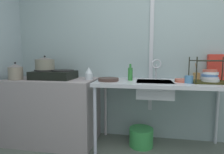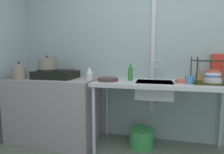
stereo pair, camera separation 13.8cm
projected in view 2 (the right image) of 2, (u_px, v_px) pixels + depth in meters
The scene contains 18 objects.
wall_back at pixel (164, 42), 2.28m from camera, with size 4.87×0.10×2.58m, color #8CA1A3.
wall_metal_strip at pixel (153, 32), 2.24m from camera, with size 0.05×0.01×2.06m, color #B6BAC4.
counter_concrete at pixel (55, 109), 2.35m from camera, with size 1.13×0.63×0.82m, color gray.
counter_sink at pixel (161, 87), 1.99m from camera, with size 1.52×0.63×0.82m.
stove at pixel (56, 74), 2.29m from camera, with size 0.51×0.38×0.12m.
pot_on_left_burner at pixel (47, 63), 2.31m from camera, with size 0.24×0.24×0.18m.
pot_beside_stove at pixel (19, 71), 2.23m from camera, with size 0.17×0.17×0.22m.
percolator at pixel (89, 73), 2.19m from camera, with size 0.09×0.09×0.15m.
sink_basin at pixel (154, 89), 2.00m from camera, with size 0.40×0.36×0.18m, color #B6BAC4.
faucet at pixel (157, 66), 2.13m from camera, with size 0.12×0.07×0.25m.
frying_pan at pixel (108, 79), 2.05m from camera, with size 0.24×0.24×0.04m, color #3E2E29.
dish_rack at pixel (212, 78), 1.85m from camera, with size 0.39×0.32×0.28m.
cup_by_rack at pixel (189, 80), 1.82m from camera, with size 0.09×0.09×0.08m, color teal.
small_bowl_on_drainboard at pixel (182, 81), 1.91m from camera, with size 0.15×0.15×0.04m, color #C45C47.
bottle_by_sink at pixel (130, 74), 2.09m from camera, with size 0.06×0.06×0.20m.
cereal_box at pixel (220, 68), 2.05m from camera, with size 0.18×0.08×0.31m, color red.
utensil_jar at pixel (199, 77), 2.12m from camera, with size 0.08×0.08×0.21m.
bucket_on_floor at pixel (141, 138), 2.16m from camera, with size 0.30×0.30×0.22m, color #348F46.
Camera 2 is at (-0.10, -0.66, 1.09)m, focal length 28.18 mm.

